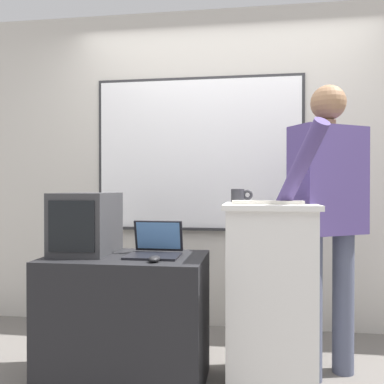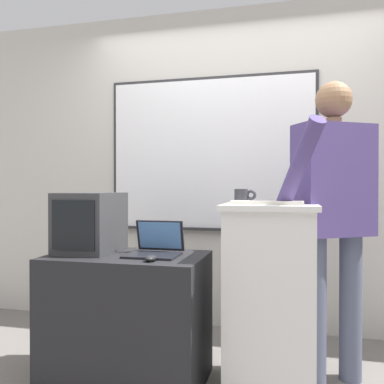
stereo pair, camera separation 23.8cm
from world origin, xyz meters
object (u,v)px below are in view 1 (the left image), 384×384
at_px(wireless_keyboard, 267,202).
at_px(coffee_mug, 239,195).
at_px(side_desk, 126,320).
at_px(computer_mouse_by_laptop, 154,259).
at_px(crt_monitor, 86,223).
at_px(lectern_podium, 269,294).
at_px(person_presenter, 328,206).
at_px(laptop, 156,246).

height_order(wireless_keyboard, coffee_mug, coffee_mug).
relative_size(side_desk, computer_mouse_by_laptop, 9.18).
xyz_separation_m(wireless_keyboard, crt_monitor, (-1.08, 0.01, -0.13)).
bearing_deg(coffee_mug, crt_monitor, -164.28).
bearing_deg(crt_monitor, side_desk, -11.43).
distance_m(side_desk, wireless_keyboard, 1.07).
xyz_separation_m(wireless_keyboard, computer_mouse_by_laptop, (-0.60, -0.21, -0.30)).
bearing_deg(side_desk, lectern_podium, 7.79).
relative_size(computer_mouse_by_laptop, crt_monitor, 0.24).
distance_m(person_presenter, wireless_keyboard, 0.44).
distance_m(lectern_podium, wireless_keyboard, 0.54).
bearing_deg(wireless_keyboard, computer_mouse_by_laptop, -160.39).
height_order(lectern_podium, laptop, lectern_podium).
height_order(side_desk, laptop, laptop).
relative_size(lectern_podium, person_presenter, 0.60).
distance_m(person_presenter, crt_monitor, 1.47).
height_order(lectern_podium, computer_mouse_by_laptop, lectern_podium).
bearing_deg(person_presenter, computer_mouse_by_laptop, 173.31).
xyz_separation_m(crt_monitor, coffee_mug, (0.91, 0.26, 0.16)).
bearing_deg(lectern_podium, wireless_keyboard, -102.98).
height_order(person_presenter, coffee_mug, person_presenter).
xyz_separation_m(computer_mouse_by_laptop, crt_monitor, (-0.47, 0.22, 0.17)).
relative_size(crt_monitor, coffee_mug, 3.05).
bearing_deg(laptop, computer_mouse_by_laptop, -78.39).
xyz_separation_m(lectern_podium, side_desk, (-0.83, -0.11, -0.15)).
xyz_separation_m(side_desk, person_presenter, (1.18, 0.27, 0.66)).
relative_size(person_presenter, wireless_keyboard, 4.48).
relative_size(side_desk, coffee_mug, 6.71).
height_order(computer_mouse_by_laptop, coffee_mug, coffee_mug).
distance_m(crt_monitor, coffee_mug, 0.96).
xyz_separation_m(lectern_podium, crt_monitor, (-1.09, -0.06, 0.40)).
bearing_deg(person_presenter, wireless_keyboard, -179.76).
bearing_deg(side_desk, person_presenter, 12.92).
bearing_deg(person_presenter, crt_monitor, 157.53).
xyz_separation_m(laptop, wireless_keyboard, (0.65, 0.00, 0.26)).
bearing_deg(crt_monitor, laptop, -1.55).
bearing_deg(side_desk, crt_monitor, 168.57).
distance_m(person_presenter, computer_mouse_by_laptop, 1.10).
xyz_separation_m(side_desk, coffee_mug, (0.64, 0.31, 0.72)).
bearing_deg(crt_monitor, person_presenter, 8.53).
xyz_separation_m(side_desk, crt_monitor, (-0.27, 0.05, 0.56)).
relative_size(side_desk, wireless_keyboard, 2.32).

